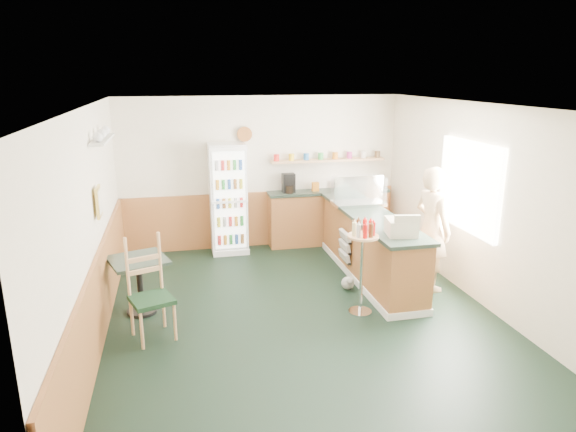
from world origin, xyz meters
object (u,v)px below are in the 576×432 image
object	(u,v)px
display_case	(359,191)
cafe_chair	(151,284)
cafe_table	(139,275)
condiment_stand	(362,252)
shopkeeper	(432,229)
cash_register	(401,227)
drinks_fridge	(228,199)

from	to	relation	value
display_case	cafe_chair	size ratio (longest dim) A/B	0.66
cafe_table	condiment_stand	bearing A→B (deg)	-12.61
shopkeeper	condiment_stand	world-z (taller)	shopkeeper
shopkeeper	cafe_table	bearing A→B (deg)	75.08
condiment_stand	shopkeeper	bearing A→B (deg)	24.20
cash_register	cafe_chair	size ratio (longest dim) A/B	0.32
cafe_chair	condiment_stand	bearing A→B (deg)	-19.69
display_case	condiment_stand	size ratio (longest dim) A/B	0.65
drinks_fridge	cafe_table	size ratio (longest dim) A/B	2.20
condiment_stand	cafe_chair	size ratio (longest dim) A/B	1.01
display_case	cafe_chair	world-z (taller)	display_case
cash_register	cafe_table	bearing A→B (deg)	-178.28
display_case	condiment_stand	world-z (taller)	display_case
shopkeeper	drinks_fridge	bearing A→B (deg)	35.95
cafe_chair	shopkeeper	bearing A→B (deg)	-11.38
cafe_chair	display_case	bearing A→B (deg)	8.61
cash_register	cafe_table	world-z (taller)	cash_register
cafe_table	cafe_chair	world-z (taller)	cafe_chair
cafe_table	cafe_chair	xyz separation A→B (m)	(0.18, -0.63, 0.11)
condiment_stand	cafe_table	size ratio (longest dim) A/B	1.44
display_case	shopkeeper	distance (m)	1.40
drinks_fridge	cafe_chair	xyz separation A→B (m)	(-1.23, -2.82, -0.31)
display_case	cash_register	xyz separation A→B (m)	(0.00, -1.62, -0.12)
drinks_fridge	condiment_stand	distance (m)	3.16
condiment_stand	display_case	bearing A→B (deg)	71.78
cash_register	cafe_table	size ratio (longest dim) A/B	0.45
cafe_chair	cafe_table	bearing A→B (deg)	86.21
display_case	cash_register	size ratio (longest dim) A/B	2.10
cash_register	cafe_table	xyz separation A→B (m)	(-3.40, 0.52, -0.58)
drinks_fridge	cafe_table	distance (m)	2.64
display_case	condiment_stand	distance (m)	1.86
shopkeeper	cafe_table	distance (m)	4.12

